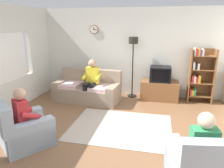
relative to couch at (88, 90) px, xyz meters
name	(u,v)px	position (x,y,z in m)	size (l,w,h in m)	color
ground_plane	(112,131)	(1.14, -1.70, -0.31)	(12.00, 12.00, 0.00)	brown
back_wall_assembly	(131,52)	(1.14, 0.96, 1.04)	(6.20, 0.17, 2.70)	silver
couch	(88,90)	(0.00, 0.00, 0.00)	(1.97, 1.05, 0.90)	gray
tv_stand	(159,90)	(2.09, 0.55, -0.03)	(1.10, 0.56, 0.58)	brown
tv	(160,74)	(2.09, 0.52, 0.48)	(0.60, 0.49, 0.44)	black
bookshelf	(199,74)	(3.18, 0.62, 0.51)	(0.68, 0.36, 1.57)	brown
floor_lamp	(133,50)	(1.25, 0.65, 1.14)	(0.28, 0.28, 1.85)	black
armchair_near_window	(24,131)	(-0.36, -2.58, -0.02)	(1.17, 1.19, 0.90)	#9EADBC
armchair_near_bookshelf	(200,168)	(2.66, -3.00, -0.02)	(0.93, 1.00, 0.90)	#9EADBC
area_rug	(121,127)	(1.28, -1.49, -0.31)	(2.20, 1.70, 0.01)	#AD9E8E
person_on_couch	(91,79)	(0.16, -0.11, 0.39)	(0.54, 0.56, 1.24)	yellow
person_in_left_armchair	(27,114)	(-0.31, -2.51, 0.29)	(0.62, 0.64, 1.12)	red
person_in_right_armchair	(201,145)	(2.65, -2.91, 0.29)	(0.56, 0.58, 1.12)	#338C59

